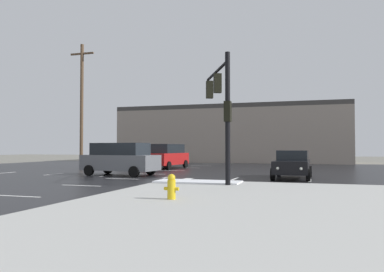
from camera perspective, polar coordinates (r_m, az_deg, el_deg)
ground_plane at (r=23.62m, az=-8.07°, el=-5.99°), size 120.00×120.00×0.00m
road_asphalt at (r=23.62m, az=-8.07°, el=-5.97°), size 44.00×44.00×0.02m
snow_strip_curbside at (r=18.09m, az=0.88°, el=-6.78°), size 4.00×1.60×0.06m
lane_markings at (r=21.87m, az=-6.77°, el=-6.28°), size 36.15×36.15×0.01m
traffic_signal_mast at (r=18.17m, az=4.36°, el=5.41°), size 2.22×4.44×5.81m
fire_hydrant at (r=12.17m, az=-3.07°, el=-7.52°), size 0.48×0.26×0.79m
strip_building_background at (r=46.69m, az=5.95°, el=0.23°), size 26.83×8.00×6.69m
suv_red at (r=31.99m, az=-3.78°, el=-2.92°), size 2.53×4.97×2.03m
suv_grey at (r=24.46m, az=-10.63°, el=-3.27°), size 4.98×2.58×2.03m
sedan_black at (r=22.46m, az=14.71°, el=-3.99°), size 2.09×4.57×1.58m
utility_pole_far at (r=34.01m, az=-16.08°, el=4.67°), size 2.20×0.28×10.57m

